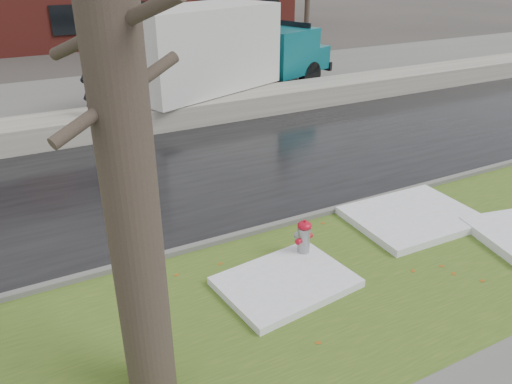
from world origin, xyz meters
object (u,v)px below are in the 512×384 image
tree (119,105)px  worker (92,89)px  box_truck (223,52)px  fire_hydrant (304,238)px

tree → worker: size_ratio=4.57×
box_truck → worker: size_ratio=6.45×
tree → box_truck: bearing=61.6°
fire_hydrant → tree: tree is taller
tree → box_truck: 13.97m
fire_hydrant → worker: 8.87m
worker → box_truck: bearing=-144.7°
tree → worker: (1.45, 10.28, -2.29)m
worker → tree: bearing=97.1°
fire_hydrant → box_truck: (3.15, 10.46, 1.44)m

